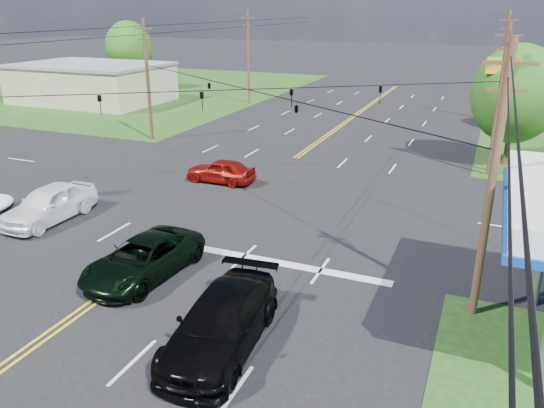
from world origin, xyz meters
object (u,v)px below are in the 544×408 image
at_px(pole_nw, 148,79).
at_px(tree_far_l, 129,49).
at_px(pole_se, 492,183).
at_px(suv_black, 221,323).
at_px(pickup_dkgreen, 143,258).
at_px(pickup_white, 49,204).
at_px(tree_right_a, 516,94).
at_px(pole_ne, 499,99).
at_px(retail_nw, 92,84).
at_px(pole_left_far, 248,56).
at_px(pole_right_far, 502,66).

xyz_separation_m(pole_nw, tree_far_l, (-19.00, 23.00, 0.28)).
height_order(pole_se, suv_black, pole_se).
distance_m(pickup_dkgreen, pickup_white, 8.56).
height_order(pole_se, pickup_dkgreen, pole_se).
bearing_deg(tree_right_a, tree_far_l, 156.50).
bearing_deg(pole_se, pole_ne, 90.00).
distance_m(suv_black, pickup_white, 14.49).
bearing_deg(retail_nw, pole_left_far, 19.44).
relative_size(tree_right_a, suv_black, 1.35).
relative_size(pole_se, suv_black, 1.57).
height_order(retail_nw, pole_left_far, pole_left_far).
xyz_separation_m(pole_se, pole_left_far, (-26.00, 37.00, 0.25)).
bearing_deg(pole_right_far, retail_nw, -172.06).
relative_size(pole_ne, pickup_dkgreen, 1.68).
relative_size(retail_nw, pole_nw, 1.68).
xyz_separation_m(pole_left_far, pickup_dkgreen, (13.50, -39.14, -4.38)).
relative_size(pole_se, pole_nw, 1.00).
height_order(pole_right_far, tree_far_l, pole_right_far).
xyz_separation_m(tree_far_l, suv_black, (37.65, -46.19, -4.31)).
bearing_deg(pickup_dkgreen, tree_right_a, 64.18).
relative_size(pole_ne, pole_right_far, 0.95).
relative_size(pole_se, tree_right_a, 1.16).
bearing_deg(pole_se, suv_black, -144.80).
bearing_deg(pole_left_far, tree_far_l, 168.11).
bearing_deg(tree_right_a, pole_ne, -108.43).
bearing_deg(pole_nw, pole_ne, 0.00).
height_order(tree_far_l, suv_black, tree_far_l).
relative_size(pole_nw, tree_right_a, 1.16).
bearing_deg(pole_se, pole_right_far, 90.00).
distance_m(pole_se, pole_right_far, 37.00).
bearing_deg(pole_nw, pole_right_far, 36.16).
distance_m(retail_nw, suv_black, 50.81).
height_order(pole_ne, pickup_dkgreen, pole_ne).
height_order(pole_ne, tree_right_a, pole_ne).
bearing_deg(pole_nw, tree_right_a, 6.34).
relative_size(pole_right_far, tree_right_a, 1.22).
distance_m(pole_ne, suv_black, 24.66).
height_order(retail_nw, suv_black, retail_nw).
relative_size(pole_nw, suv_black, 1.57).
xyz_separation_m(retail_nw, tree_right_a, (44.00, -10.00, 2.87)).
bearing_deg(pole_ne, tree_right_a, 71.57).
distance_m(pole_nw, pole_left_far, 19.00).
bearing_deg(suv_black, pole_nw, 123.31).
height_order(retail_nw, pole_right_far, pole_right_far).
xyz_separation_m(tree_far_l, pickup_dkgreen, (32.50, -43.14, -4.41)).
xyz_separation_m(pole_left_far, pole_right_far, (26.00, 0.00, 0.00)).
xyz_separation_m(pole_se, pickup_white, (-20.46, 1.00, -4.00)).
distance_m(retail_nw, pole_left_far, 18.30).
relative_size(pole_nw, pickup_white, 1.77).
height_order(retail_nw, pickup_dkgreen, retail_nw).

